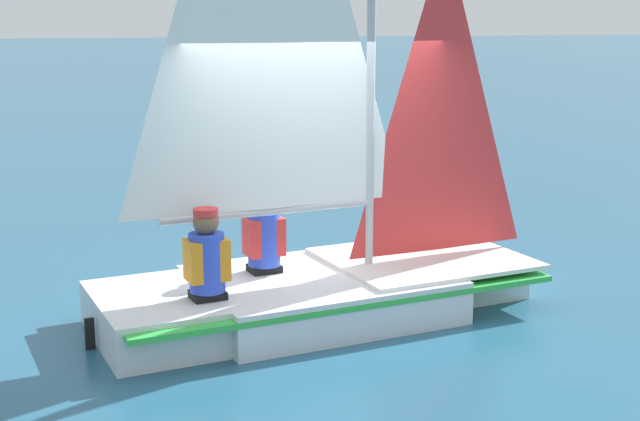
% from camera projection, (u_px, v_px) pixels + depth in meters
% --- Properties ---
extents(ground_plane, '(260.00, 260.00, 0.00)m').
position_uv_depth(ground_plane, '(320.00, 314.00, 8.31)').
color(ground_plane, '#235675').
extents(sailboat_main, '(4.26, 2.20, 5.45)m').
position_uv_depth(sailboat_main, '(317.00, 242.00, 8.15)').
color(sailboat_main, silver).
rests_on(sailboat_main, ground_plane).
extents(sailor_helm, '(0.37, 0.34, 1.16)m').
position_uv_depth(sailor_helm, '(264.00, 248.00, 8.25)').
color(sailor_helm, black).
rests_on(sailor_helm, ground_plane).
extents(sailor_crew, '(0.37, 0.34, 1.16)m').
position_uv_depth(sailor_crew, '(207.00, 271.00, 7.45)').
color(sailor_crew, black).
rests_on(sailor_crew, ground_plane).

